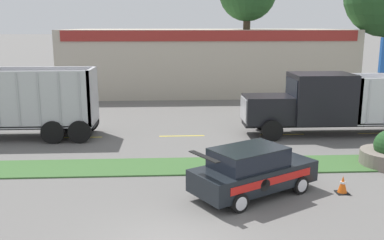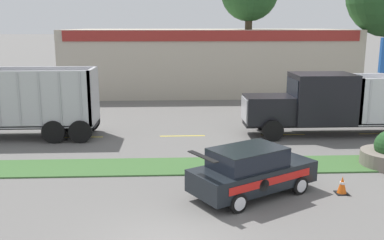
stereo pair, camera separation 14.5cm
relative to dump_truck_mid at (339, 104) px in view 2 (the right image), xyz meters
The scene contains 9 objects.
grass_verge 10.52m from the dump_truck_mid, 150.82° to the right, with size 120.00×2.19×0.06m, color #3D6633.
centre_line_3 13.83m from the dump_truck_mid, behind, with size 2.40×0.14×0.01m, color yellow.
centre_line_4 8.50m from the dump_truck_mid, behind, with size 2.40×0.14×0.01m, color yellow.
centre_line_5 3.36m from the dump_truck_mid, behind, with size 2.40×0.14×0.01m, color yellow.
centre_line_6 2.96m from the dump_truck_mid, ahead, with size 2.40×0.14×0.01m, color yellow.
dump_truck_mid is the anchor object (origin of this frame).
rally_car 10.28m from the dump_truck_mid, 127.04° to the right, with size 4.75×3.83×1.75m.
traffic_cone 8.85m from the dump_truck_mid, 109.95° to the right, with size 0.43×0.43×0.63m.
store_building_backdrop 18.11m from the dump_truck_mid, 108.30° to the left, with size 24.01×12.10×5.43m.
Camera 2 is at (0.21, -10.28, 5.72)m, focal length 40.00 mm.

